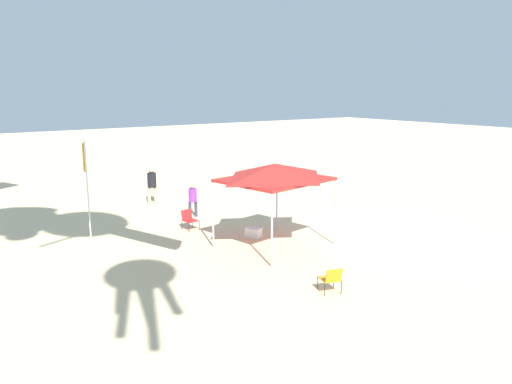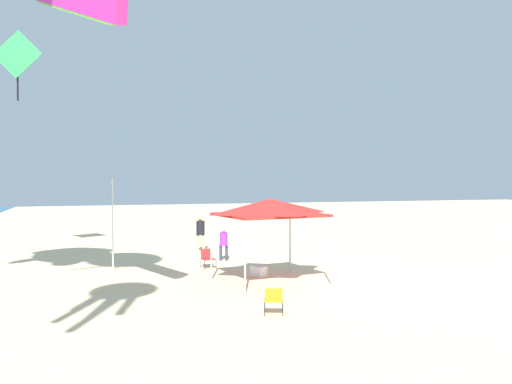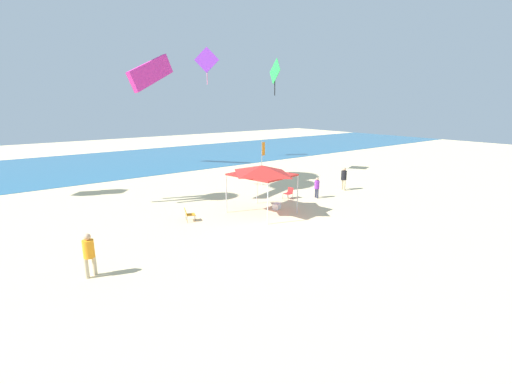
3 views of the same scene
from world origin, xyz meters
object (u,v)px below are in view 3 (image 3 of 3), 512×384
at_px(cooler_box, 277,206).
at_px(banner_flag, 262,160).
at_px(folding_chair_right_of_tent, 189,214).
at_px(person_by_tent, 317,186).
at_px(canopy_tent, 262,171).
at_px(kite_parafoil_magenta, 151,73).
at_px(kite_diamond_green, 275,72).
at_px(person_near_umbrella, 344,177).
at_px(folding_chair_near_cooler, 289,192).
at_px(person_beachcomber, 89,252).
at_px(kite_diamond_purple, 207,61).

xyz_separation_m(cooler_box, banner_flag, (3.18, 5.51, 2.17)).
distance_m(folding_chair_right_of_tent, person_by_tent, 10.28).
bearing_deg(cooler_box, canopy_tent, -178.85).
distance_m(canopy_tent, person_by_tent, 5.99).
height_order(kite_parafoil_magenta, kite_diamond_green, kite_diamond_green).
bearing_deg(person_near_umbrella, folding_chair_right_of_tent, 108.28).
relative_size(folding_chair_near_cooler, person_by_tent, 0.52).
bearing_deg(cooler_box, folding_chair_right_of_tent, 166.75).
bearing_deg(person_near_umbrella, banner_flag, 66.12).
bearing_deg(cooler_box, kite_parafoil_magenta, 128.84).
relative_size(folding_chair_right_of_tent, person_near_umbrella, 0.43).
xyz_separation_m(cooler_box, person_beachcomber, (-12.48, -2.60, 0.91)).
bearing_deg(person_near_umbrella, canopy_tent, 115.76).
bearing_deg(folding_chair_near_cooler, banner_flag, 164.49).
relative_size(canopy_tent, folding_chair_right_of_tent, 4.97).
xyz_separation_m(cooler_box, kite_parafoil_magenta, (-5.43, 6.75, 8.75)).
distance_m(person_beachcomber, kite_parafoil_magenta, 14.09).
bearing_deg(kite_parafoil_magenta, kite_diamond_purple, -164.06).
bearing_deg(kite_diamond_purple, cooler_box, -59.61).
xyz_separation_m(canopy_tent, cooler_box, (1.33, 0.03, -2.61)).
distance_m(canopy_tent, person_beachcomber, 11.56).
height_order(cooler_box, person_by_tent, person_by_tent).
relative_size(person_by_tent, kite_diamond_green, 0.45).
bearing_deg(person_beachcomber, folding_chair_near_cooler, 1.00).
distance_m(person_by_tent, kite_diamond_purple, 24.48).
height_order(kite_diamond_purple, kite_diamond_green, kite_diamond_purple).
xyz_separation_m(canopy_tent, kite_parafoil_magenta, (-4.10, 6.78, 6.14)).
bearing_deg(kite_diamond_green, person_beachcomber, 129.24).
xyz_separation_m(canopy_tent, person_by_tent, (5.67, 0.41, -1.89)).
bearing_deg(person_by_tent, kite_parafoil_magenta, -107.23).
height_order(person_beachcomber, kite_diamond_green, kite_diamond_green).
relative_size(person_near_umbrella, kite_parafoil_magenta, 0.45).
bearing_deg(person_by_tent, kite_diamond_green, 173.80).
distance_m(person_near_umbrella, kite_parafoil_magenta, 16.63).
relative_size(canopy_tent, kite_diamond_purple, 0.94).
bearing_deg(person_by_tent, canopy_tent, -69.97).
xyz_separation_m(folding_chair_right_of_tent, person_near_umbrella, (13.85, -0.60, 0.63)).
relative_size(folding_chair_right_of_tent, person_by_tent, 0.52).
bearing_deg(canopy_tent, folding_chair_near_cooler, 21.98).
bearing_deg(banner_flag, canopy_tent, -129.21).
height_order(folding_chair_near_cooler, person_near_umbrella, person_near_umbrella).
distance_m(folding_chair_right_of_tent, banner_flag, 10.14).
xyz_separation_m(folding_chair_right_of_tent, person_beachcomber, (-6.59, -3.99, 0.64)).
height_order(banner_flag, person_beachcomber, banner_flag).
distance_m(cooler_box, person_beachcomber, 12.78).
xyz_separation_m(person_near_umbrella, kite_diamond_purple, (-0.05, 21.23, 10.71)).
bearing_deg(cooler_box, person_beachcomber, -168.21).
bearing_deg(banner_flag, kite_diamond_green, 40.61).
relative_size(folding_chair_near_cooler, person_near_umbrella, 0.43).
distance_m(canopy_tent, cooler_box, 2.93).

